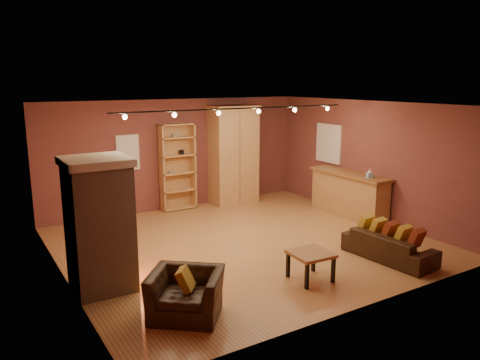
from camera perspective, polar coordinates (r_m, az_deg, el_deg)
floor at (r=9.66m, az=0.53°, el=-7.67°), size 7.00×7.00×0.00m
ceiling at (r=9.10m, az=0.56°, el=9.16°), size 7.00×7.00×0.00m
back_wall at (r=12.11m, az=-7.67°, el=3.13°), size 7.00×0.02×2.80m
left_wall at (r=8.03m, az=-21.14°, el=-2.18°), size 0.02×6.50×2.80m
right_wall at (r=11.50m, az=15.50°, el=2.32°), size 0.02×6.50×2.80m
fireplace at (r=7.64m, az=-16.71°, el=-5.21°), size 1.01×0.98×2.12m
back_window at (r=11.61m, az=-13.53°, el=3.26°), size 0.56×0.04×0.86m
bookcase at (r=12.02m, az=-7.75°, el=1.72°), size 0.90×0.35×2.21m
armoire at (r=12.50m, az=-0.80°, el=3.11°), size 1.28×0.73×2.62m
bar_counter at (r=11.67m, az=13.12°, el=-1.68°), size 0.61×2.26×1.08m
tissue_box at (r=11.05m, az=15.52°, el=0.72°), size 0.14×0.14×0.21m
right_window at (r=12.42m, az=10.75°, el=4.41°), size 0.05×0.90×1.00m
loveseat at (r=9.14m, az=17.73°, el=-7.06°), size 0.64×1.77×0.74m
armchair at (r=6.76m, az=-6.64°, el=-12.76°), size 1.18×1.13×0.87m
coffee_table at (r=7.92m, az=8.62°, el=-9.18°), size 0.67×0.67×0.48m
track_rail at (r=9.28m, az=-0.11°, el=8.51°), size 5.20×0.09×0.13m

